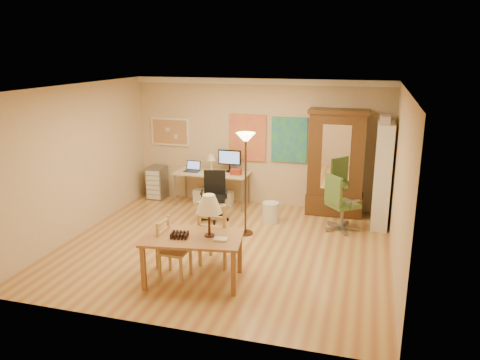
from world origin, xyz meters
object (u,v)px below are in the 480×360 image
(office_chair_black, at_px, (214,207))
(armoire, at_px, (336,170))
(office_chair_green, at_px, (340,215))
(computer_desk, at_px, (214,185))
(bookshelf, at_px, (382,175))
(dining_table, at_px, (199,227))

(office_chair_black, xyz_separation_m, armoire, (2.26, 1.00, 0.68))
(office_chair_green, bearing_deg, computer_desk, 163.28)
(office_chair_black, distance_m, office_chair_green, 2.45)
(computer_desk, xyz_separation_m, bookshelf, (3.46, -0.36, 0.55))
(computer_desk, xyz_separation_m, office_chair_green, (2.76, -0.83, -0.15))
(computer_desk, relative_size, bookshelf, 0.80)
(dining_table, bearing_deg, armoire, 64.91)
(office_chair_black, xyz_separation_m, bookshelf, (3.15, 0.56, 0.73))
(dining_table, height_order, armoire, armoire)
(armoire, relative_size, bookshelf, 1.08)
(office_chair_green, xyz_separation_m, bookshelf, (0.70, 0.47, 0.70))
(armoire, bearing_deg, office_chair_black, -156.08)
(office_chair_black, bearing_deg, computer_desk, 108.80)
(dining_table, bearing_deg, office_chair_black, 103.98)
(computer_desk, distance_m, office_chair_black, 0.99)
(computer_desk, relative_size, armoire, 0.74)
(armoire, bearing_deg, dining_table, -115.09)
(dining_table, height_order, office_chair_green, dining_table)
(computer_desk, xyz_separation_m, armoire, (2.57, 0.08, 0.49))
(office_chair_black, relative_size, bookshelf, 0.49)
(office_chair_green, bearing_deg, dining_table, -125.22)
(dining_table, height_order, bookshelf, bookshelf)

